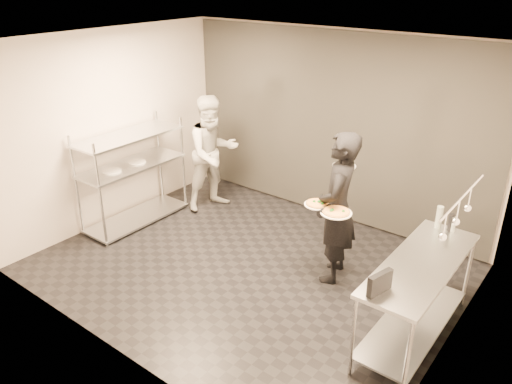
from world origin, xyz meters
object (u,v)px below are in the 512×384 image
Objects in this scene: waiter at (337,208)px; chef at (213,153)px; pizza_plate_near at (317,204)px; pizza_plate_far at (336,212)px; prep_counter at (418,287)px; bottle_clear at (453,224)px; pos_monitor at (380,283)px; salad_plate at (344,164)px; bottle_green at (439,217)px; bottle_dark at (451,222)px; pass_rack at (132,174)px.

chef is at bearing -120.45° from waiter.
pizza_plate_far reaches higher than pizza_plate_near.
bottle_clear reaches higher than prep_counter.
pos_monitor is 1.53m from bottle_clear.
salad_plate is 1.39m from bottle_clear.
chef reaches higher than pizza_plate_far.
waiter reaches higher than pizza_plate_far.
waiter is 7.44× the size of bottle_green.
pass_rack is at bearing -169.51° from bottle_dark.
prep_counter is 8.95× the size of bottle_dark.
bottle_green is at bearing 105.16° from pos_monitor.
pizza_plate_far is at bearing 167.30° from prep_counter.
pos_monitor is 1.60× the size of bottle_clear.
chef is (0.60, 1.10, 0.14)m from pass_rack.
salad_plate is at bearing 14.56° from pass_rack.
pizza_plate_near is at bearing -99.00° from salad_plate.
pass_rack is at bearing -97.88° from waiter.
chef is at bearing 172.50° from salad_plate.
bottle_clear is (3.76, -0.30, 0.10)m from chef.
bottle_green is at bearing -76.63° from chef.
pizza_plate_near is 1.49m from bottle_clear.
bottle_dark reaches higher than bottle_clear.
prep_counter is 1.35m from waiter.
waiter is 6.20× the size of pizza_plate_near.
bottle_green is at bearing 180.00° from bottle_dark.
prep_counter is at bearing 0.03° from pass_rack.
pizza_plate_near is (2.35, -0.78, 0.12)m from chef.
chef is at bearing 162.06° from pizza_plate_far.
prep_counter is 0.96× the size of waiter.
chef reaches higher than bottle_green.
bottle_dark is at bearing 26.71° from pizza_plate_far.
bottle_dark is at bearing 100.22° from pos_monitor.
chef is (-2.51, 0.59, -0.03)m from waiter.
pos_monitor is (1.19, -1.50, -0.37)m from salad_plate.
waiter reaches higher than pass_rack.
bottle_green is (-0.13, 0.80, 0.42)m from prep_counter.
pizza_plate_far is at bearing -150.25° from bottle_green.
pizza_plate_near is 1.07× the size of salad_plate.
pass_rack is 3.16m from waiter.
pass_rack reaches higher than bottle_clear.
pizza_plate_far is 1.26× the size of salad_plate.
chef is at bearing 175.41° from bottle_dark.
bottle_dark is at bearing 10.49° from pass_rack.
pizza_plate_near is at bearing -90.32° from chef.
pizza_plate_far is at bearing 7.81° from waiter.
pizza_plate_far is at bearing 150.13° from pos_monitor.
pizza_plate_far is at bearing -89.81° from chef.
pos_monitor is (1.10, -1.23, 0.08)m from waiter.
pos_monitor is (1.26, -1.04, -0.00)m from pizza_plate_near.
waiter is at bearing -166.70° from bottle_clear.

